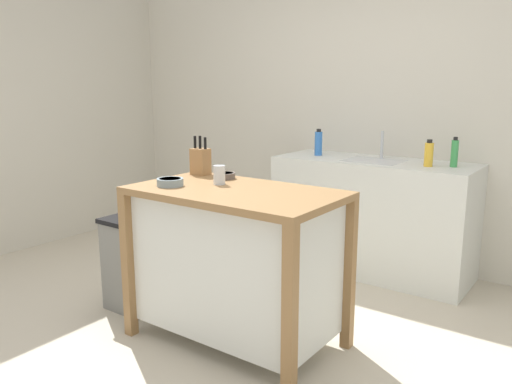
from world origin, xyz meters
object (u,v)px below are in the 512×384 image
at_px(bottle_hand_soap, 454,153).
at_px(knife_block, 200,161).
at_px(bottle_dish_soap, 429,154).
at_px(bottle_spray_cleaner, 318,143).
at_px(drinking_cup, 219,175).
at_px(bowl_ceramic_small, 170,182).
at_px(sink_faucet, 382,145).
at_px(kitchen_island, 236,258).
at_px(trash_bin, 133,264).
at_px(bowl_ceramic_wide, 224,175).

bearing_deg(bottle_hand_soap, knife_block, -132.62).
distance_m(bottle_dish_soap, bottle_spray_cleaner, 0.94).
xyz_separation_m(knife_block, bottle_dish_soap, (1.08, 1.26, -0.01)).
relative_size(drinking_cup, bottle_spray_cleaner, 0.51).
height_order(bowl_ceramic_small, sink_faucet, sink_faucet).
bearing_deg(bottle_hand_soap, sink_faucet, 168.84).
relative_size(kitchen_island, drinking_cup, 10.66).
bearing_deg(trash_bin, bottle_dish_soap, 47.33).
height_order(knife_block, sink_faucet, knife_block).
bearing_deg(knife_block, kitchen_island, -27.14).
bearing_deg(bowl_ceramic_small, sink_faucet, 74.07).
bearing_deg(kitchen_island, drinking_cup, 160.02).
height_order(bowl_ceramic_small, bottle_hand_soap, bottle_hand_soap).
xyz_separation_m(knife_block, sink_faucet, (0.64, 1.46, 0.01)).
height_order(knife_block, drinking_cup, knife_block).
bearing_deg(bottle_spray_cleaner, bottle_hand_soap, 1.45).
relative_size(sink_faucet, bottle_dish_soap, 1.12).
xyz_separation_m(bowl_ceramic_wide, bottle_hand_soap, (1.02, 1.36, 0.07)).
xyz_separation_m(bowl_ceramic_wide, trash_bin, (-0.58, -0.28, -0.62)).
height_order(trash_bin, bottle_spray_cleaner, bottle_spray_cleaner).
distance_m(bowl_ceramic_small, drinking_cup, 0.29).
distance_m(knife_block, bottle_spray_cleaner, 1.32).
bearing_deg(bowl_ceramic_wide, knife_block, 174.06).
xyz_separation_m(bowl_ceramic_wide, bowl_ceramic_small, (-0.11, -0.37, 0.00)).
height_order(sink_faucet, bottle_dish_soap, sink_faucet).
bearing_deg(drinking_cup, bowl_ceramic_small, -134.39).
height_order(bowl_ceramic_small, trash_bin, bowl_ceramic_small).
bearing_deg(sink_faucet, drinking_cup, -101.27).
xyz_separation_m(kitchen_island, bottle_hand_soap, (0.76, 1.59, 0.50)).
distance_m(bowl_ceramic_wide, bottle_hand_soap, 1.70).
distance_m(kitchen_island, sink_faucet, 1.78).
bearing_deg(bowl_ceramic_small, bottle_spray_cleaner, 89.06).
relative_size(kitchen_island, bowl_ceramic_wide, 8.89).
distance_m(bowl_ceramic_wide, drinking_cup, 0.19).
distance_m(bowl_ceramic_wide, trash_bin, 0.89).
distance_m(trash_bin, bottle_hand_soap, 2.39).
relative_size(bowl_ceramic_wide, sink_faucet, 0.61).
bearing_deg(kitchen_island, sink_faucet, 84.51).
bearing_deg(bottle_spray_cleaner, trash_bin, -107.22).
relative_size(bowl_ceramic_wide, bottle_spray_cleaner, 0.61).
height_order(kitchen_island, bottle_dish_soap, bottle_dish_soap).
relative_size(trash_bin, bottle_dish_soap, 3.22).
height_order(drinking_cup, sink_faucet, sink_faucet).
height_order(bowl_ceramic_wide, bottle_hand_soap, bottle_hand_soap).
relative_size(bowl_ceramic_small, bottle_hand_soap, 0.70).
height_order(sink_faucet, bottle_spray_cleaner, bottle_spray_cleaner).
xyz_separation_m(bowl_ceramic_wide, bottle_spray_cleaner, (-0.08, 1.34, 0.07)).
bearing_deg(bowl_ceramic_small, trash_bin, 169.39).
height_order(trash_bin, bottle_dish_soap, bottle_dish_soap).
height_order(bowl_ceramic_wide, sink_faucet, sink_faucet).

